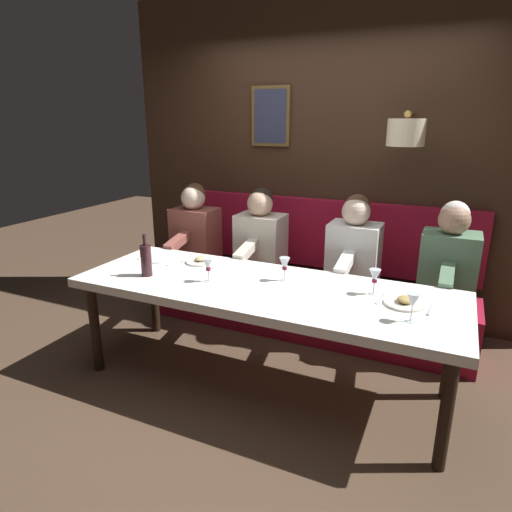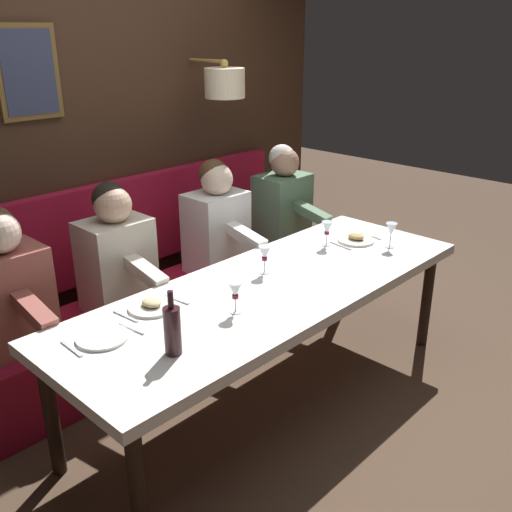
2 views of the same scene
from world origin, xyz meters
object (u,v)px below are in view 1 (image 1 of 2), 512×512
Objects in this scene: wine_glass_0 at (208,265)px; dining_table at (263,294)px; diner_far at (195,229)px; wine_glass_3 at (285,264)px; diner_near at (354,248)px; wine_bottle at (146,260)px; wine_glass_1 at (413,301)px; diner_nearest at (449,259)px; wine_glass_2 at (375,277)px; diner_middle at (260,237)px.

dining_table is at bearing -76.77° from wine_glass_0.
wine_glass_3 is (-0.74, -1.17, 0.04)m from diner_far.
diner_near and diner_far have the same top height.
wine_glass_3 is 0.55× the size of wine_bottle.
dining_table is 15.67× the size of wine_glass_1.
wine_bottle is (-1.05, 1.93, 0.04)m from diner_nearest.
wine_bottle is at bearing 89.98° from wine_glass_1.
diner_far is at bearing 50.77° from dining_table.
wine_glass_0 is 0.52m from wine_glass_3.
diner_near is at bearing -24.53° from dining_table.
diner_nearest is 1.06m from wine_glass_1.
wine_glass_2 is at bearing -89.30° from wine_glass_3.
diner_far reaches higher than wine_glass_0.
diner_middle is 2.64× the size of wine_bottle.
diner_far is 1.39m from wine_glass_3.
diner_near is at bearing 27.68° from wine_glass_1.
diner_middle reaches higher than dining_table.
diner_nearest is 4.82× the size of wine_glass_3.
diner_far is (0.00, 0.67, 0.00)m from diner_middle.
diner_far is 1.92m from wine_glass_2.
wine_glass_1 is at bearing -93.38° from wine_glass_0.
diner_near is 4.82× the size of wine_glass_2.
wine_glass_2 is at bearing -158.29° from diner_near.
wine_glass_3 is (0.31, 0.86, -0.00)m from wine_glass_1.
diner_near is at bearing -22.69° from wine_glass_3.
diner_far is 4.82× the size of wine_glass_0.
wine_glass_1 is at bearing 171.76° from diner_nearest.
wine_glass_2 is (-0.73, -1.11, 0.04)m from diner_middle.
wine_glass_0 is 1.00× the size of wine_glass_3.
diner_nearest reaches higher than dining_table.
diner_far is (0.00, 2.18, 0.00)m from diner_nearest.
wine_glass_0 is at bearing -80.33° from wine_bottle.
wine_glass_2 is (-0.73, -0.29, 0.04)m from diner_near.
wine_bottle is at bearing 101.27° from dining_table.
diner_nearest and diner_middle have the same top height.
diner_nearest reaches higher than wine_glass_2.
diner_near reaches higher than wine_glass_1.
wine_glass_0 is 0.46m from wine_bottle.
diner_near is (0.88, -0.40, 0.14)m from dining_table.
diner_middle is at bearing 56.57° from wine_glass_2.
diner_far reaches higher than wine_glass_2.
diner_far is 1.20m from wine_glass_0.
diner_near is (0.00, 0.70, 0.00)m from diner_nearest.
diner_near and diner_middle have the same top height.
diner_near is 1.61m from wine_bottle.
wine_bottle is at bearing 108.55° from wine_glass_3.
diner_near is at bearing -90.00° from diner_far.
wine_glass_1 is 0.91m from wine_glass_3.
wine_glass_0 and wine_glass_2 have the same top height.
wine_glass_2 reaches higher than dining_table.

